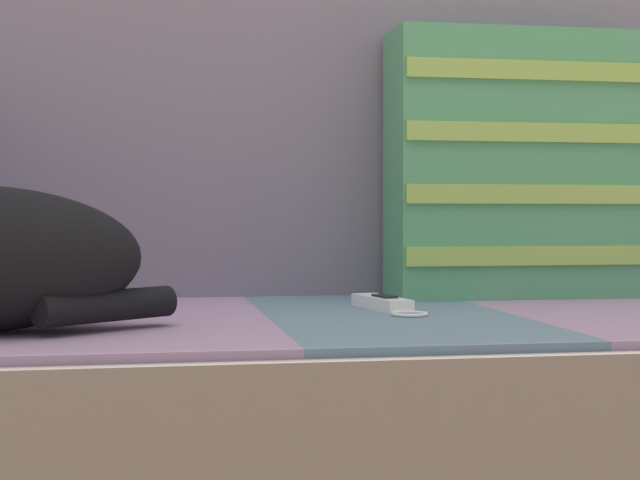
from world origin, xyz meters
TOP-DOWN VIEW (x-y plane):
  - couch at (0.00, 0.15)m, footprint 2.08×0.79m
  - sofa_backrest at (0.00, 0.48)m, footprint 2.04×0.14m
  - throw_pillow_striped at (0.45, 0.33)m, footprint 0.44×0.14m
  - game_remote_near at (0.17, 0.16)m, footprint 0.07×0.19m

SIDE VIEW (x-z plane):
  - couch at x=0.00m, z-range 0.00..0.35m
  - game_remote_near at x=0.17m, z-range 0.35..0.38m
  - throw_pillow_striped at x=0.45m, z-range 0.36..0.78m
  - sofa_backrest at x=0.00m, z-range 0.36..0.90m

